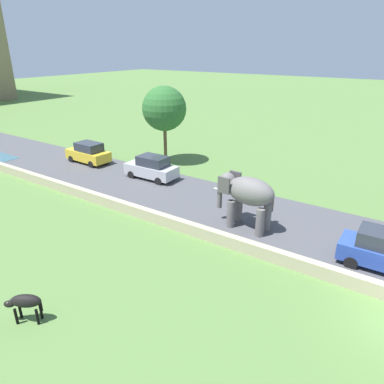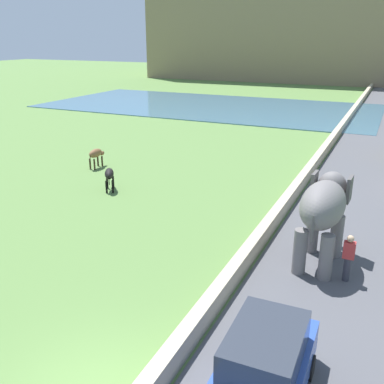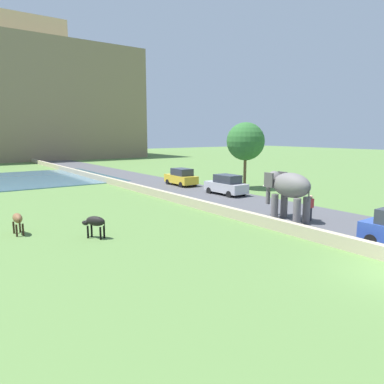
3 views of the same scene
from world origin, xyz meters
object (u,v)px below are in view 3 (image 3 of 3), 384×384
(person_beside_elephant, at_px, (310,207))
(car_silver, at_px, (226,185))
(cow_brown, at_px, (17,219))
(cow_black, at_px, (95,222))
(elephant, at_px, (288,188))
(car_yellow, at_px, (181,177))

(person_beside_elephant, distance_m, car_silver, 10.43)
(car_silver, distance_m, cow_brown, 17.43)
(person_beside_elephant, height_order, cow_black, person_beside_elephant)
(person_beside_elephant, bearing_deg, cow_black, 160.67)
(elephant, relative_size, person_beside_elephant, 2.14)
(elephant, bearing_deg, car_yellow, 79.11)
(person_beside_elephant, relative_size, cow_brown, 1.17)
(person_beside_elephant, relative_size, car_silver, 0.40)
(person_beside_elephant, height_order, cow_brown, person_beside_elephant)
(car_yellow, bearing_deg, cow_black, -137.26)
(cow_black, relative_size, cow_brown, 0.97)
(car_silver, bearing_deg, cow_black, -156.91)
(elephant, distance_m, cow_black, 11.50)
(elephant, bearing_deg, cow_black, 163.37)
(cow_brown, bearing_deg, cow_black, -44.71)
(car_silver, bearing_deg, person_beside_elephant, -101.78)
(car_yellow, bearing_deg, person_beside_elephant, -97.04)
(car_yellow, bearing_deg, cow_brown, -149.83)
(car_silver, bearing_deg, car_yellow, 90.02)
(car_silver, xyz_separation_m, cow_brown, (-17.18, -2.97, -0.06))
(cow_black, bearing_deg, car_silver, 23.09)
(elephant, relative_size, car_yellow, 0.86)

